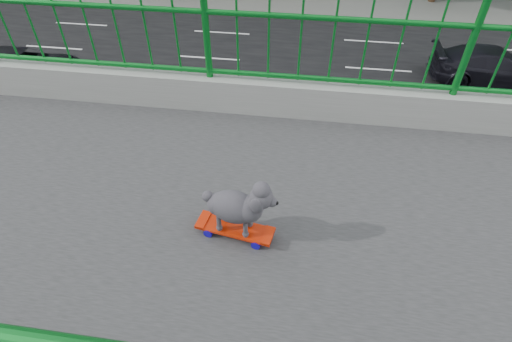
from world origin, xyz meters
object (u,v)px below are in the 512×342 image
at_px(skateboard, 235,229).
at_px(car_0, 430,226).
at_px(car_2, 22,69).
at_px(car_3, 492,66).
at_px(poodle, 238,205).

xyz_separation_m(skateboard, car_0, (-6.03, 3.97, -6.34)).
xyz_separation_m(car_2, car_3, (-3.20, 19.87, -0.02)).
height_order(poodle, car_2, poodle).
relative_size(skateboard, poodle, 1.09).
relative_size(skateboard, car_2, 0.09).
relative_size(skateboard, car_0, 0.12).
distance_m(skateboard, car_3, 18.73).
height_order(skateboard, car_3, skateboard).
height_order(car_2, car_3, car_2).
bearing_deg(car_2, car_0, -112.21).
height_order(car_0, car_2, car_2).
bearing_deg(car_3, skateboard, 152.43).
relative_size(poodle, car_0, 0.11).
distance_m(car_2, car_3, 20.12).
xyz_separation_m(poodle, car_0, (-6.03, 3.94, -6.56)).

